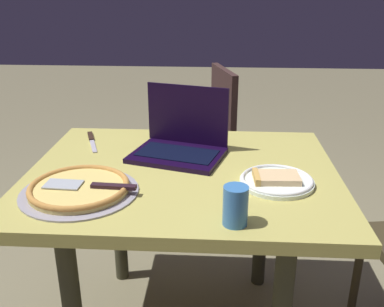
{
  "coord_description": "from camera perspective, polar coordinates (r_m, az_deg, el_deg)",
  "views": [
    {
      "loc": [
        0.12,
        -1.43,
        1.37
      ],
      "look_at": [
        0.04,
        -0.06,
        0.82
      ],
      "focal_mm": 40.7,
      "sensor_mm": 36.0,
      "label": 1
    }
  ],
  "objects": [
    {
      "name": "dining_table",
      "position": [
        1.61,
        -1.19,
        -5.27
      ],
      "size": [
        1.1,
        0.89,
        0.73
      ],
      "color": "tan",
      "rests_on": "ground_plane"
    },
    {
      "name": "laptop",
      "position": [
        1.69,
        -1.44,
        1.63
      ],
      "size": [
        0.4,
        0.34,
        0.26
      ],
      "color": "black",
      "rests_on": "dining_table"
    },
    {
      "name": "table_knife",
      "position": [
        1.9,
        -13.01,
        1.75
      ],
      "size": [
        0.1,
        0.24,
        0.01
      ],
      "color": "#B7B2C3",
      "rests_on": "dining_table"
    },
    {
      "name": "chair_near",
      "position": [
        2.61,
        1.5,
        2.56
      ],
      "size": [
        0.54,
        0.54,
        0.9
      ],
      "color": "#372422",
      "rests_on": "ground_plane"
    },
    {
      "name": "pizza_tray",
      "position": [
        1.44,
        -14.54,
        -4.42
      ],
      "size": [
        0.38,
        0.38,
        0.04
      ],
      "color": "#95919D",
      "rests_on": "dining_table"
    },
    {
      "name": "drink_cup",
      "position": [
        1.21,
        5.72,
        -6.77
      ],
      "size": [
        0.07,
        0.07,
        0.11
      ],
      "color": "#3771B7",
      "rests_on": "dining_table"
    },
    {
      "name": "pizza_plate",
      "position": [
        1.48,
        10.99,
        -3.45
      ],
      "size": [
        0.25,
        0.25,
        0.04
      ],
      "color": "white",
      "rests_on": "dining_table"
    }
  ]
}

